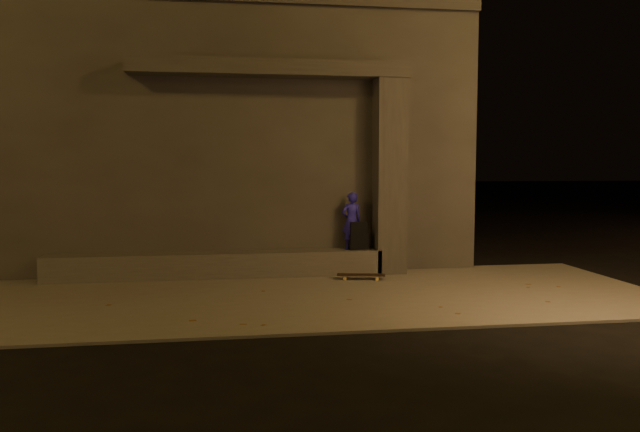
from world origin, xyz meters
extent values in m
plane|color=black|center=(0.00, 0.00, 0.00)|extent=(120.00, 120.00, 0.00)
cube|color=slate|center=(0.00, 2.00, 0.02)|extent=(11.00, 4.40, 0.04)
cube|color=#3A3734|center=(-1.00, 6.50, 2.60)|extent=(9.00, 5.00, 5.20)
cube|color=#4B4944|center=(-1.50, 3.75, 0.27)|extent=(6.00, 0.55, 0.45)
cube|color=#3A3734|center=(1.70, 3.75, 1.84)|extent=(0.55, 0.55, 3.60)
cube|color=#3A3734|center=(-0.50, 3.80, 3.78)|extent=(5.00, 0.70, 0.28)
imported|color=#2019A6|center=(0.98, 3.75, 1.02)|extent=(0.43, 0.32, 1.07)
cube|color=black|center=(1.10, 3.75, 0.64)|extent=(0.41, 0.30, 0.31)
cube|color=black|center=(1.10, 3.75, 0.91)|extent=(0.33, 0.09, 0.22)
cube|color=black|center=(1.02, 3.10, 0.12)|extent=(0.87, 0.40, 0.02)
cylinder|color=#D6B255|center=(1.31, 3.12, 0.07)|extent=(0.06, 0.05, 0.06)
cylinder|color=#D6B255|center=(1.28, 2.96, 0.07)|extent=(0.06, 0.05, 0.06)
cylinder|color=#D6B255|center=(0.76, 3.24, 0.07)|extent=(0.06, 0.05, 0.06)
cylinder|color=#D6B255|center=(0.73, 3.08, 0.07)|extent=(0.06, 0.05, 0.06)
cube|color=#99999E|center=(1.30, 3.04, 0.10)|extent=(0.09, 0.18, 0.02)
cube|color=#99999E|center=(0.75, 3.16, 0.10)|extent=(0.09, 0.18, 0.02)
camera|label=1|loc=(-1.38, -7.55, 2.10)|focal=35.00mm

